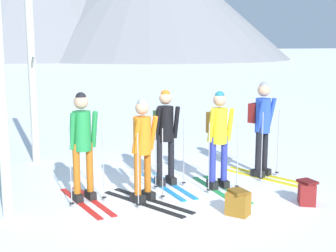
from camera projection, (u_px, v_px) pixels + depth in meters
ground_plane at (166, 191)px, 7.89m from camera, size 400.00×400.00×0.00m
skier_in_green at (83, 142)px, 7.25m from camera, size 0.61×1.66×1.74m
skier_in_orange at (143, 147)px, 7.23m from camera, size 0.95×1.71×1.65m
skier_in_black at (165, 132)px, 8.09m from camera, size 0.61×1.69×1.70m
skier_in_yellow at (219, 134)px, 7.90m from camera, size 0.61×1.67×1.70m
skier_in_blue at (262, 124)px, 8.61m from camera, size 0.91×1.76×1.79m
birch_tree_tall at (32, 62)px, 9.49m from camera, size 0.16×0.94×4.20m
birch_tree_slender at (0, 96)px, 6.40m from camera, size 0.62×1.09×3.44m
backpack_on_snow_front at (307, 192)px, 7.24m from camera, size 0.38×0.40×0.38m
backpack_on_snow_beside at (238, 203)px, 6.77m from camera, size 0.38×0.40×0.38m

